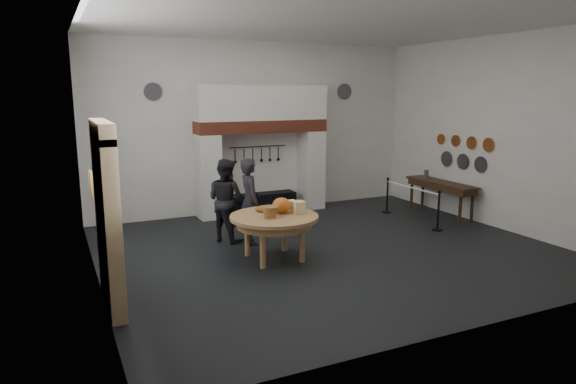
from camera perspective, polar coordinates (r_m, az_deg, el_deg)
name	(u,v)px	position (r m, az deg, el deg)	size (l,w,h in m)	color
floor	(329,249)	(10.73, 4.56, -6.34)	(9.00, 8.00, 0.02)	black
ceiling	(332,22)	(10.31, 4.96, 18.26)	(9.00, 8.00, 0.02)	silver
wall_back	(257,128)	(13.88, -3.51, 7.15)	(9.00, 0.02, 4.50)	white
wall_front	(484,167)	(7.11, 20.93, 2.57)	(9.00, 0.02, 4.50)	white
wall_left	(89,152)	(8.95, -21.21, 4.18)	(0.02, 8.00, 4.50)	white
wall_right	(497,133)	(13.10, 22.22, 6.10)	(0.02, 8.00, 4.50)	white
chimney_pier_left	(208,177)	(13.21, -8.85, 1.70)	(0.55, 0.70, 2.15)	silver
chimney_pier_right	(311,169)	(14.30, 2.57, 2.54)	(0.55, 0.70, 2.15)	silver
hearth_brick_band	(261,126)	(13.55, -2.97, 7.31)	(3.50, 0.72, 0.32)	#9E442B
chimney_hood	(261,103)	(13.52, -2.99, 9.89)	(3.50, 0.70, 0.90)	silver
iron_range	(261,202)	(13.91, -2.99, -1.17)	(1.90, 0.45, 0.50)	black
utensil_rail	(258,147)	(13.85, -3.37, 5.06)	(0.02, 0.02, 1.60)	black
door_recess	(102,226)	(8.15, -20.00, -3.53)	(0.04, 1.10, 2.50)	black
door_jamb_near	(113,233)	(7.47, -18.83, -4.36)	(0.22, 0.30, 2.60)	tan
door_jamb_far	(103,212)	(8.82, -19.86, -2.09)	(0.22, 0.30, 2.60)	tan
door_lintel	(101,131)	(7.93, -20.02, 6.36)	(0.22, 1.70, 0.30)	tan
wall_plaque	(92,183)	(9.84, -21.00, 0.93)	(0.05, 0.34, 0.44)	gold
work_table	(274,217)	(9.87, -1.55, -2.80)	(1.71, 1.71, 0.07)	tan
pumpkin	(281,205)	(9.99, -0.73, -1.50)	(0.36, 0.36, 0.31)	#E65820
cheese_block_big	(299,207)	(9.99, 1.20, -1.70)	(0.22, 0.22, 0.24)	#ECD38D
cheese_block_small	(291,205)	(10.25, 0.36, -1.48)	(0.18, 0.18, 0.20)	#FFEB98
wicker_basket	(270,212)	(9.64, -2.01, -2.25)	(0.32, 0.32, 0.22)	brown
bread_loaf	(262,209)	(10.12, -2.86, -1.87)	(0.31, 0.18, 0.13)	olive
visitor_near	(250,201)	(10.90, -4.27, -1.04)	(0.67, 0.44, 1.84)	black
visitor_far	(226,200)	(11.14, -6.92, -0.91)	(0.88, 0.69, 1.81)	black
side_table	(441,183)	(13.94, 16.66, 1.00)	(0.55, 2.20, 0.06)	#3A2415
pewter_jug	(426,174)	(14.36, 15.11, 1.94)	(0.12, 0.12, 0.22)	#535358
copper_pan_a	(488,145)	(13.23, 21.37, 4.90)	(0.34, 0.34, 0.03)	#C6662D
copper_pan_b	(471,143)	(13.61, 19.71, 5.17)	(0.32, 0.32, 0.03)	#C6662D
copper_pan_c	(456,141)	(14.01, 18.13, 5.42)	(0.30, 0.30, 0.03)	#C6662D
copper_pan_d	(441,139)	(14.41, 16.64, 5.66)	(0.28, 0.28, 0.03)	#C6662D
pewter_plate_left	(481,164)	(13.43, 20.61, 2.88)	(0.40, 0.40, 0.03)	#4C4C51
pewter_plate_mid	(463,161)	(13.85, 18.85, 3.23)	(0.40, 0.40, 0.03)	#4C4C51
pewter_plate_right	(446,159)	(14.28, 17.19, 3.56)	(0.40, 0.40, 0.03)	#4C4C51
pewter_plate_back_left	(153,92)	(13.06, -14.78, 10.72)	(0.44, 0.44, 0.03)	#4C4C51
pewter_plate_back_right	(345,92)	(15.01, 6.31, 11.03)	(0.44, 0.44, 0.03)	#4C4C51
barrier_post_near	(438,212)	(12.47, 16.36, -2.12)	(0.05, 0.05, 0.90)	black
barrier_post_far	(387,196)	(14.00, 10.98, -0.45)	(0.05, 0.05, 0.90)	black
barrier_rope	(412,188)	(13.14, 13.60, 0.47)	(0.04, 0.04, 2.00)	white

